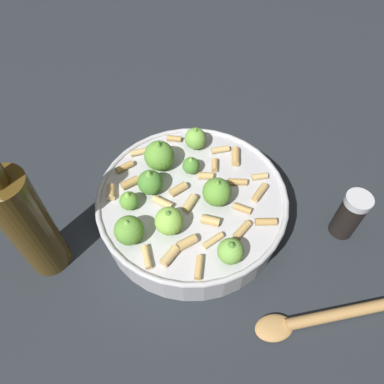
{
  "coord_description": "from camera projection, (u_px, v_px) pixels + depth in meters",
  "views": [
    {
      "loc": [
        0.2,
        0.24,
        0.49
      ],
      "look_at": [
        0.0,
        0.0,
        0.07
      ],
      "focal_mm": 33.49,
      "sensor_mm": 36.0,
      "label": 1
    }
  ],
  "objects": [
    {
      "name": "cooking_pan",
      "position": [
        190.0,
        204.0,
        0.55
      ],
      "size": [
        0.29,
        0.29,
        0.12
      ],
      "color": "#B7B7BC",
      "rests_on": "ground"
    },
    {
      "name": "pepper_shaker",
      "position": [
        350.0,
        215.0,
        0.54
      ],
      "size": [
        0.04,
        0.04,
        0.09
      ],
      "color": "black",
      "rests_on": "ground"
    },
    {
      "name": "wooden_spoon",
      "position": [
        322.0,
        318.0,
        0.48
      ],
      "size": [
        0.2,
        0.13,
        0.02
      ],
      "color": "#B2844C",
      "rests_on": "ground"
    },
    {
      "name": "ground_plane",
      "position": [
        192.0,
        217.0,
        0.59
      ],
      "size": [
        2.4,
        2.4,
        0.0
      ],
      "primitive_type": "plane",
      "color": "#23282D"
    },
    {
      "name": "olive_oil_bottle",
      "position": [
        28.0,
        224.0,
        0.46
      ],
      "size": [
        0.06,
        0.06,
        0.24
      ],
      "color": "#4C3814",
      "rests_on": "ground"
    }
  ]
}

